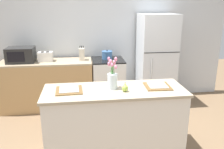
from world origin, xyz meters
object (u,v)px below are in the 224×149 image
(flower_vase, at_px, (112,78))
(knife_block, at_px, (82,54))
(refrigerator, at_px, (156,60))
(plate_setting_left, at_px, (69,90))
(plate_setting_right, at_px, (157,86))
(cooking_pot, at_px, (107,55))
(microwave, at_px, (21,55))
(pear_figurine, at_px, (125,88))
(toaster, at_px, (45,56))
(stove_range, at_px, (108,82))

(flower_vase, height_order, knife_block, flower_vase)
(refrigerator, height_order, knife_block, refrigerator)
(plate_setting_left, relative_size, knife_block, 1.25)
(refrigerator, relative_size, plate_setting_right, 5.22)
(flower_vase, bearing_deg, cooking_pot, 86.03)
(knife_block, bearing_deg, flower_vase, -76.93)
(microwave, bearing_deg, knife_block, 1.41)
(plate_setting_left, relative_size, cooking_pot, 1.64)
(plate_setting_left, distance_m, cooking_pot, 1.76)
(pear_figurine, xyz_separation_m, microwave, (-1.60, 1.69, 0.10))
(plate_setting_left, distance_m, plate_setting_right, 1.14)
(toaster, height_order, knife_block, knife_block)
(toaster, height_order, cooking_pot, cooking_pot)
(plate_setting_left, height_order, microwave, microwave)
(flower_vase, xyz_separation_m, plate_setting_left, (-0.54, -0.02, -0.13))
(pear_figurine, height_order, toaster, toaster)
(flower_vase, distance_m, knife_block, 1.63)
(pear_figurine, bearing_deg, plate_setting_right, 14.42)
(refrigerator, xyz_separation_m, pear_figurine, (-0.93, -1.69, 0.08))
(pear_figurine, bearing_deg, cooking_pot, 90.91)
(flower_vase, bearing_deg, knife_block, 103.07)
(flower_vase, height_order, microwave, flower_vase)
(plate_setting_left, distance_m, microwave, 1.83)
(stove_range, relative_size, flower_vase, 2.22)
(refrigerator, relative_size, cooking_pot, 8.54)
(stove_range, bearing_deg, microwave, -179.98)
(cooking_pot, bearing_deg, microwave, -178.16)
(stove_range, height_order, microwave, microwave)
(stove_range, relative_size, microwave, 1.91)
(plate_setting_left, bearing_deg, pear_figurine, -9.65)
(plate_setting_left, bearing_deg, cooking_pot, 68.04)
(refrigerator, xyz_separation_m, plate_setting_right, (-0.48, -1.58, 0.04))
(flower_vase, distance_m, toaster, 1.89)
(pear_figurine, bearing_deg, refrigerator, 61.14)
(pear_figurine, distance_m, microwave, 2.33)
(flower_vase, relative_size, plate_setting_right, 1.23)
(stove_range, height_order, pear_figurine, pear_figurine)
(refrigerator, distance_m, knife_block, 1.45)
(stove_range, distance_m, microwave, 1.70)
(refrigerator, height_order, microwave, refrigerator)
(refrigerator, height_order, toaster, refrigerator)
(plate_setting_left, relative_size, plate_setting_right, 1.00)
(flower_vase, distance_m, plate_setting_right, 0.61)
(refrigerator, distance_m, toaster, 2.11)
(microwave, xyz_separation_m, knife_block, (1.10, 0.03, -0.02))
(pear_figurine, height_order, microwave, microwave)
(stove_range, bearing_deg, plate_setting_left, -112.95)
(stove_range, bearing_deg, pear_figurine, -89.46)
(flower_vase, relative_size, plate_setting_left, 1.23)
(stove_range, height_order, plate_setting_left, plate_setting_left)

